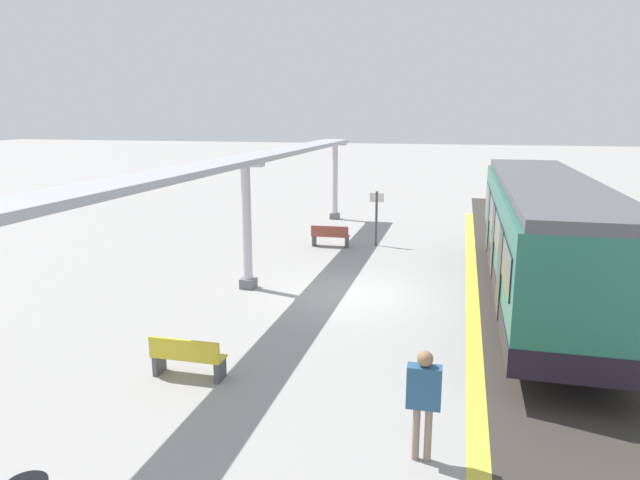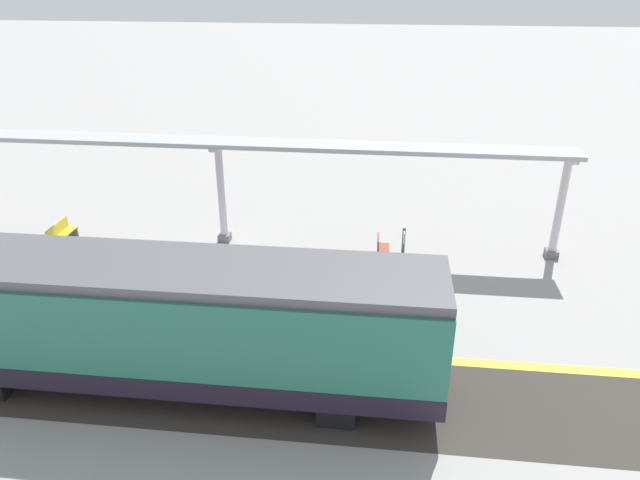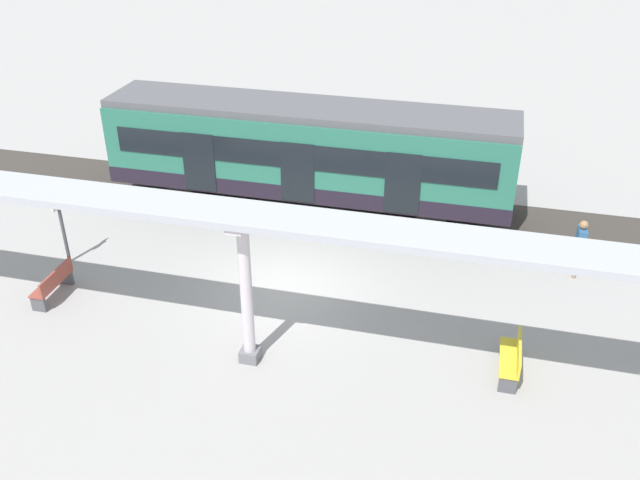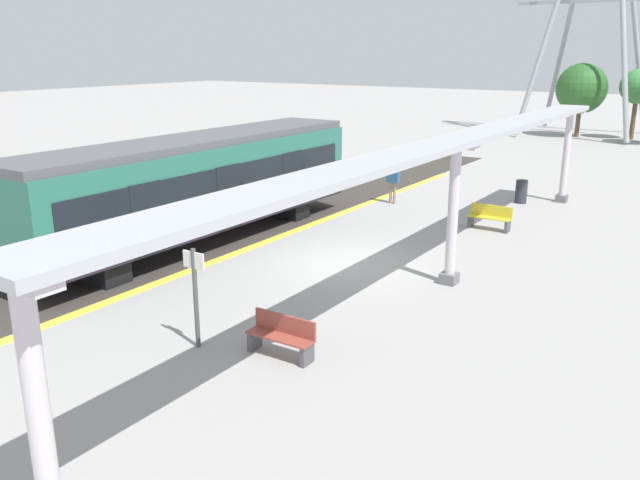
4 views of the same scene
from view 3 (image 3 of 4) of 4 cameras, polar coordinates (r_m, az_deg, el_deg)
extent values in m
plane|color=#9A9694|center=(19.22, -2.89, -3.92)|extent=(176.00, 176.00, 0.00)
cube|color=yellow|center=(22.05, -0.29, 0.89)|extent=(0.36, 30.48, 0.01)
cube|color=#38332D|center=(23.58, 0.80, 2.91)|extent=(3.20, 42.48, 0.01)
cube|color=#266854|center=(22.95, -0.99, 7.44)|extent=(2.60, 13.40, 2.60)
cube|color=black|center=(23.35, -0.97, 5.11)|extent=(2.63, 13.42, 0.55)
cube|color=#515156|center=(22.45, -1.02, 10.80)|extent=(2.39, 13.40, 0.24)
cube|color=black|center=(21.66, -1.91, 6.93)|extent=(0.03, 12.33, 0.84)
cube|color=black|center=(22.97, -10.00, 6.33)|extent=(0.04, 1.10, 2.00)
cube|color=black|center=(21.88, -1.89, 5.57)|extent=(0.04, 1.10, 2.00)
cube|color=black|center=(21.26, 6.85, 4.62)|extent=(0.04, 1.10, 2.00)
cube|color=black|center=(22.96, 9.44, 2.59)|extent=(2.21, 0.90, 0.64)
cube|color=black|center=(24.98, -10.52, 4.80)|extent=(2.21, 0.90, 0.64)
cube|color=slate|center=(16.68, -5.80, -9.39)|extent=(0.44, 0.44, 0.30)
cylinder|color=silver|center=(15.59, -6.14, -4.12)|extent=(0.28, 0.28, 3.39)
cube|color=silver|center=(14.69, -6.50, 1.58)|extent=(1.10, 0.36, 0.12)
cube|color=#A8AAB2|center=(14.66, -6.94, 2.12)|extent=(1.20, 24.83, 0.16)
cube|color=gold|center=(16.62, 15.41, -9.40)|extent=(1.50, 0.44, 0.04)
cube|color=gold|center=(16.50, 16.17, -8.87)|extent=(1.50, 0.06, 0.40)
cube|color=#4C4C51|center=(16.24, 15.26, -11.49)|extent=(0.10, 0.40, 0.42)
cube|color=#4C4C51|center=(17.29, 15.34, -8.62)|extent=(0.10, 0.40, 0.42)
cube|color=brown|center=(19.92, -21.36, -3.35)|extent=(1.51, 0.47, 0.04)
cube|color=brown|center=(19.71, -21.02, -2.89)|extent=(1.50, 0.09, 0.40)
cube|color=#4C4C51|center=(19.60, -22.26, -4.94)|extent=(0.11, 0.40, 0.42)
cube|color=#4C4C51|center=(20.50, -20.27, -2.91)|extent=(0.11, 0.40, 0.42)
cylinder|color=#4C4C51|center=(21.13, -20.52, 0.86)|extent=(0.10, 0.10, 2.20)
cube|color=silver|center=(20.76, -20.92, 2.92)|extent=(0.56, 0.04, 0.36)
cylinder|color=gray|center=(20.82, 20.40, -1.66)|extent=(0.11, 0.11, 0.88)
cylinder|color=gray|center=(20.67, 20.44, -1.91)|extent=(0.11, 0.11, 0.88)
cube|color=#28557F|center=(20.38, 20.80, 0.07)|extent=(0.52, 0.24, 0.66)
sphere|color=#906B4B|center=(20.17, 21.02, 1.18)|extent=(0.24, 0.24, 0.24)
camera|label=1|loc=(21.91, 43.82, 7.04)|focal=32.07mm
camera|label=2|loc=(33.65, -4.88, 28.14)|focal=32.98mm
camera|label=4|loc=(21.83, -58.10, 3.57)|focal=36.34mm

